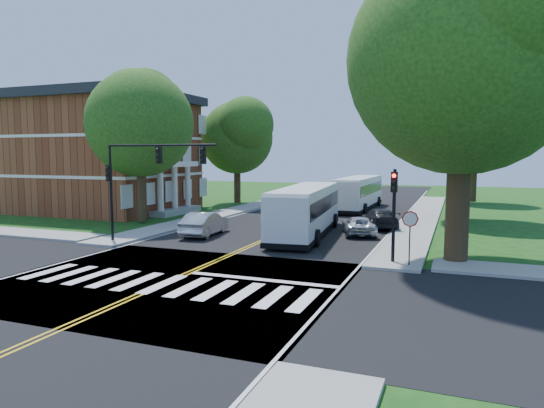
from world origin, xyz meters
The scene contains 24 objects.
ground centered at (0.00, 0.00, 0.00)m, with size 140.00×140.00×0.00m, color #0F3F11.
road centered at (0.00, 18.00, 0.01)m, with size 14.00×96.00×0.01m, color black.
cross_road centered at (0.00, 0.00, 0.01)m, with size 60.00×12.00×0.01m, color black.
center_line centered at (0.00, 22.00, 0.01)m, with size 0.36×70.00×0.01m, color gold.
edge_line_w centered at (-6.80, 22.00, 0.01)m, with size 0.12×70.00×0.01m, color silver.
edge_line_e centered at (6.80, 22.00, 0.01)m, with size 0.12×70.00×0.01m, color silver.
crosswalk centered at (0.00, -0.50, 0.02)m, with size 12.60×3.00×0.01m, color silver.
stop_bar centered at (3.50, 1.60, 0.02)m, with size 6.60×0.40×0.01m, color silver.
sidewalk_nw centered at (-8.30, 25.00, 0.07)m, with size 2.60×40.00×0.15m, color gray.
sidewalk_ne centered at (8.30, 25.00, 0.07)m, with size 2.60×40.00×0.15m, color gray.
tree_ne_big centered at (11.00, 8.00, 9.62)m, with size 10.80×10.80×14.91m.
tree_west_near centered at (-11.50, 14.00, 7.53)m, with size 8.00×8.00×11.40m.
tree_west_far centered at (-11.00, 30.00, 7.00)m, with size 7.60×7.60×10.67m.
tree_east_mid centered at (11.50, 24.00, 7.86)m, with size 8.40×8.40×11.93m.
tree_east_far centered at (12.50, 40.00, 6.86)m, with size 7.20×7.20×10.34m.
brick_building centered at (-21.95, 20.00, 5.42)m, with size 20.00×13.00×10.80m.
signal_nw centered at (-5.86, 6.43, 4.38)m, with size 7.15×0.46×5.66m.
signal_ne centered at (8.20, 6.44, 2.96)m, with size 0.30×0.46×4.40m.
stop_sign centered at (9.00, 5.98, 2.03)m, with size 0.76×0.08×2.53m.
bus_lead centered at (1.84, 13.14, 1.67)m, with size 3.91×12.37×3.15m.
bus_follow centered at (2.09, 29.45, 1.63)m, with size 2.98×11.90×3.07m.
hatchback centered at (-4.25, 10.66, 0.78)m, with size 1.63×4.67×1.54m, color #AFB2B6.
suv centered at (5.00, 14.57, 0.60)m, with size 1.97×4.27×1.19m, color silver.
dark_sedan centered at (5.82, 18.13, 0.70)m, with size 1.94×4.77×1.39m, color black.
Camera 1 is at (10.99, -16.75, 5.21)m, focal length 32.00 mm.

